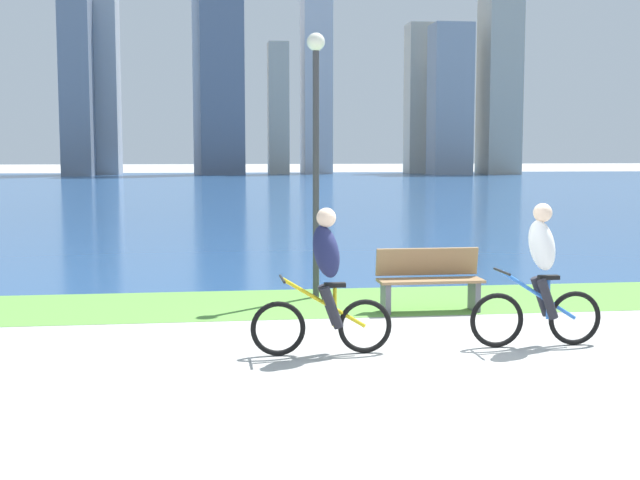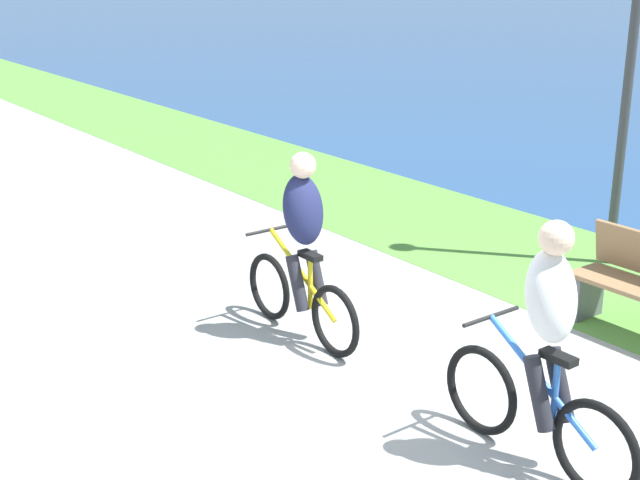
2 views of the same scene
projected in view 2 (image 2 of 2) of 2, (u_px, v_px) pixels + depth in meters
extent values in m
plane|color=#9E9E99|center=(392.00, 386.00, 6.86)|extent=(300.00, 300.00, 0.00)
torus|color=black|center=(269.00, 287.00, 8.03)|extent=(0.62, 0.06, 0.62)
torus|color=black|center=(335.00, 321.00, 7.28)|extent=(0.62, 0.06, 0.62)
cylinder|color=gold|center=(302.00, 274.00, 7.55)|extent=(0.96, 0.04, 0.60)
cylinder|color=gold|center=(310.00, 283.00, 7.47)|extent=(0.04, 0.04, 0.46)
cube|color=black|center=(310.00, 256.00, 7.39)|extent=(0.24, 0.10, 0.05)
cylinder|color=black|center=(271.00, 230.00, 7.82)|extent=(0.03, 0.52, 0.03)
ellipsoid|color=#1E234C|center=(303.00, 210.00, 7.35)|extent=(0.40, 0.36, 0.65)
sphere|color=beige|center=(303.00, 165.00, 7.23)|extent=(0.22, 0.22, 0.22)
cylinder|color=#26262D|center=(297.00, 283.00, 7.45)|extent=(0.27, 0.11, 0.49)
cylinder|color=#26262D|center=(316.00, 278.00, 7.56)|extent=(0.27, 0.11, 0.49)
torus|color=black|center=(481.00, 390.00, 6.11)|extent=(0.65, 0.06, 0.65)
torus|color=black|center=(595.00, 450.00, 5.38)|extent=(0.65, 0.06, 0.65)
cylinder|color=blue|center=(541.00, 380.00, 5.64)|extent=(0.93, 0.04, 0.61)
cylinder|color=blue|center=(555.00, 394.00, 5.56)|extent=(0.04, 0.04, 0.47)
cube|color=black|center=(558.00, 357.00, 5.48)|extent=(0.24, 0.10, 0.05)
cylinder|color=black|center=(491.00, 316.00, 5.89)|extent=(0.03, 0.52, 0.03)
ellipsoid|color=white|center=(551.00, 296.00, 5.44)|extent=(0.40, 0.36, 0.65)
sphere|color=beige|center=(556.00, 238.00, 5.32)|extent=(0.22, 0.22, 0.22)
cylinder|color=#26262D|center=(539.00, 393.00, 5.54)|extent=(0.27, 0.11, 0.49)
cylinder|color=#26262D|center=(559.00, 384.00, 5.65)|extent=(0.27, 0.11, 0.49)
cube|color=#595960|center=(588.00, 295.00, 8.07)|extent=(0.08, 0.37, 0.45)
cylinder|color=#38383D|center=(628.00, 85.00, 8.98)|extent=(0.10, 0.10, 3.85)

